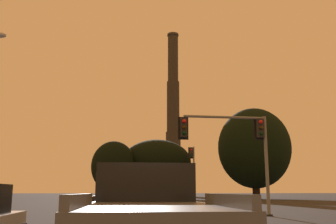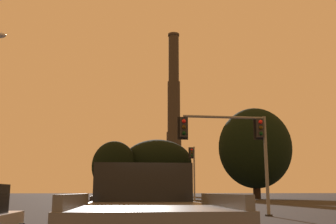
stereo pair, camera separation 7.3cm
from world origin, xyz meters
name	(u,v)px [view 1 (the left image)]	position (x,y,z in m)	size (l,w,h in m)	color
pickup_truck_center_lane_second	(148,221)	(-0.11, 6.95, 0.80)	(2.41, 5.58, 1.82)	#4C4F54
suv_center_lane_front	(123,204)	(-0.31, 13.62, 0.90)	(2.14, 4.92, 1.86)	black
traffic_light_far_right	(193,166)	(8.17, 42.70, 4.03)	(0.78, 0.50, 6.16)	slate
traffic_light_overhead_right	(236,139)	(6.02, 20.70, 4.12)	(5.07, 0.50, 5.40)	slate
smokestack	(173,129)	(19.00, 124.56, 21.15)	(7.65, 7.65, 53.97)	#2B2722
treeline_far_right	(157,162)	(7.61, 72.14, 6.54)	(12.62, 11.36, 10.70)	black
treeline_center_right	(254,148)	(24.76, 67.63, 8.96)	(13.10, 11.79, 16.18)	black
treeline_far_left	(114,166)	(-0.25, 69.50, 5.57)	(7.73, 6.95, 9.98)	black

